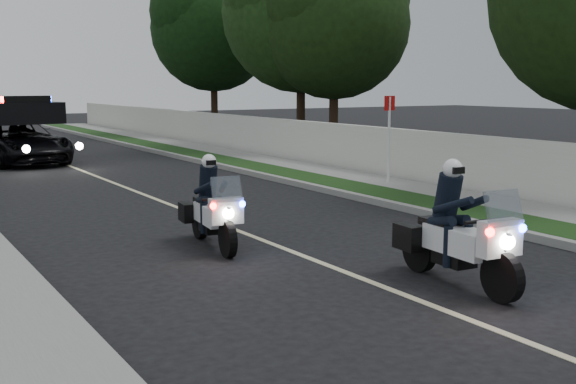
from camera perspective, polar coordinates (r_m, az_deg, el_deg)
name	(u,v)px	position (r m, az deg, el deg)	size (l,w,h in m)	color
ground	(397,292)	(9.67, 8.79, -8.00)	(120.00, 120.00, 0.00)	black
curb_right	(280,179)	(20.00, -0.63, 1.02)	(0.20, 60.00, 0.15)	gray
grass_verge	(301,178)	(20.37, 1.06, 1.16)	(1.20, 60.00, 0.16)	#193814
sidewalk_right	(338,175)	(21.08, 4.05, 1.40)	(1.40, 60.00, 0.16)	gray
property_wall	(365,151)	(21.60, 6.24, 3.34)	(0.22, 60.00, 1.50)	beige
lane_marking	(141,194)	(18.29, -11.75, -0.12)	(0.12, 50.00, 0.01)	#BFB78C
police_moto_left	(213,247)	(12.18, -6.09, -4.44)	(0.66, 1.87, 1.59)	silver
police_moto_right	(455,285)	(10.15, 13.36, -7.33)	(0.72, 2.07, 1.76)	silver
police_suv	(21,163)	(26.49, -20.77, 2.19)	(2.41, 5.20, 2.53)	black
sign_post	(388,188)	(19.10, 8.06, 0.34)	(0.40, 0.40, 2.53)	#B80D0F
tree_right_c	(333,153)	(28.50, 3.67, 3.17)	(5.93, 5.93, 9.88)	black
tree_right_d	(301,150)	(29.87, 1.03, 3.44)	(6.58, 6.58, 10.96)	#1D3E14
tree_right_e	(215,136)	(38.05, -5.92, 4.54)	(6.50, 6.50, 10.84)	black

